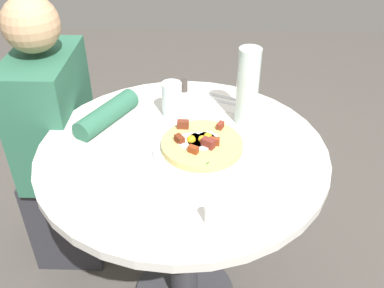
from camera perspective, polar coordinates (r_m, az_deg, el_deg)
dining_table at (r=1.43m, az=-1.21°, el=-6.32°), size 0.89×0.89×0.75m
person_seated at (r=1.78m, az=-17.06°, el=-1.45°), size 0.46×0.48×1.14m
pizza_plate at (r=1.31m, az=1.32°, el=-0.70°), size 0.30×0.30×0.01m
breakfast_pizza at (r=1.29m, az=1.27°, el=0.03°), size 0.25×0.25×0.05m
bread_plate at (r=1.23m, az=-13.89°, el=-4.54°), size 0.18×0.18×0.01m
napkin at (r=1.57m, az=3.94°, el=5.85°), size 0.19×0.21×0.00m
fork at (r=1.58m, az=4.18°, el=6.29°), size 0.08×0.17×0.00m
knife at (r=1.55m, az=3.71°, el=5.70°), size 0.08×0.17×0.00m
water_glass at (r=1.46m, az=-2.70°, el=5.99°), size 0.07×0.07×0.12m
water_bottle at (r=1.40m, az=7.41°, el=7.57°), size 0.07×0.07×0.26m
salt_shaker at (r=1.06m, az=2.44°, el=-9.25°), size 0.03×0.03×0.06m
pepper_shaker at (r=1.62m, az=-1.08°, el=7.79°), size 0.03×0.03×0.05m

